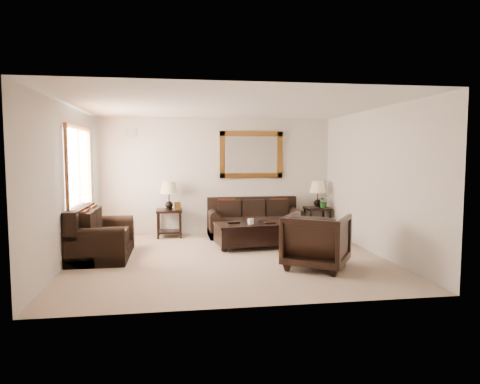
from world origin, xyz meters
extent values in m
cube|color=#9F866E|center=(0.00, 0.00, 0.00)|extent=(5.50, 5.00, 0.01)
cube|color=white|center=(0.00, 0.00, 2.70)|extent=(5.50, 5.00, 0.01)
cube|color=beige|center=(0.00, 2.50, 1.35)|extent=(5.50, 0.01, 2.70)
cube|color=beige|center=(0.00, -2.50, 1.35)|extent=(5.50, 0.01, 2.70)
cube|color=beige|center=(-2.75, 0.00, 1.35)|extent=(0.01, 5.00, 2.70)
cube|color=beige|center=(2.75, 0.00, 1.35)|extent=(0.01, 5.00, 2.70)
cube|color=white|center=(-2.73, 0.90, 1.55)|extent=(0.01, 1.80, 1.50)
cube|color=brown|center=(-2.70, 0.90, 2.34)|extent=(0.06, 1.96, 0.08)
cube|color=brown|center=(-2.70, 0.90, 0.76)|extent=(0.06, 1.96, 0.08)
cube|color=brown|center=(-2.70, -0.04, 1.55)|extent=(0.06, 0.08, 1.50)
cube|color=brown|center=(-2.70, 1.84, 1.55)|extent=(0.06, 0.08, 1.50)
cube|color=brown|center=(-2.70, 0.90, 1.55)|extent=(0.05, 0.05, 1.50)
cube|color=#522910|center=(0.86, 2.46, 1.85)|extent=(1.50, 0.06, 1.10)
cube|color=white|center=(0.86, 2.48, 1.85)|extent=(1.26, 0.01, 0.86)
cube|color=#999999|center=(-1.90, 2.48, 2.35)|extent=(0.25, 0.02, 0.18)
cube|color=black|center=(0.86, 2.03, 0.09)|extent=(2.10, 0.91, 0.17)
cube|color=black|center=(0.86, 2.37, 0.65)|extent=(2.10, 0.21, 0.43)
cube|color=black|center=(0.30, 2.01, 0.30)|extent=(0.54, 0.74, 0.26)
cube|color=black|center=(0.86, 2.01, 0.30)|extent=(0.54, 0.74, 0.26)
cube|color=black|center=(1.42, 2.01, 0.30)|extent=(0.54, 0.74, 0.26)
cube|color=black|center=(-0.09, 2.03, 0.25)|extent=(0.21, 0.91, 0.51)
cylinder|color=black|center=(-0.09, 2.03, 0.51)|extent=(0.21, 0.89, 0.21)
cube|color=black|center=(1.80, 2.03, 0.25)|extent=(0.21, 0.91, 0.51)
cylinder|color=black|center=(1.80, 2.03, 0.51)|extent=(0.21, 0.89, 0.21)
cube|color=#63200D|center=(0.25, 2.20, 0.64)|extent=(0.40, 0.18, 0.41)
cube|color=#63200D|center=(1.47, 2.20, 0.64)|extent=(0.40, 0.18, 0.41)
cube|color=black|center=(-2.24, 0.43, 0.09)|extent=(0.97, 1.64, 0.18)
cube|color=black|center=(-2.62, 0.43, 0.69)|extent=(0.22, 1.64, 0.46)
cube|color=black|center=(-2.22, 0.13, 0.32)|extent=(0.80, 0.57, 0.28)
cube|color=black|center=(-2.22, 0.72, 0.32)|extent=(0.80, 0.57, 0.28)
cube|color=black|center=(-2.24, -0.28, 0.27)|extent=(0.97, 0.22, 0.54)
cylinder|color=black|center=(-2.24, -0.28, 0.54)|extent=(0.95, 0.22, 0.22)
cube|color=black|center=(-2.24, 1.13, 0.27)|extent=(0.97, 0.22, 0.54)
cylinder|color=black|center=(-2.24, 1.13, 0.54)|extent=(0.95, 0.22, 0.22)
cube|color=#63200D|center=(-2.43, 0.08, 0.68)|extent=(0.19, 0.43, 0.44)
cube|color=#63200D|center=(-2.43, 0.77, 0.68)|extent=(0.19, 0.43, 0.44)
cube|color=black|center=(-1.07, 2.17, 0.60)|extent=(0.57, 0.57, 0.05)
cube|color=black|center=(-1.07, 2.17, 0.12)|extent=(0.48, 0.48, 0.03)
cylinder|color=black|center=(-1.31, 1.93, 0.29)|extent=(0.05, 0.05, 0.57)
cylinder|color=black|center=(-0.82, 1.93, 0.29)|extent=(0.05, 0.05, 0.57)
cylinder|color=black|center=(-1.31, 2.42, 0.29)|extent=(0.05, 0.05, 0.57)
cylinder|color=black|center=(-0.82, 2.42, 0.29)|extent=(0.05, 0.05, 0.57)
sphere|color=black|center=(-1.07, 2.17, 0.73)|extent=(0.18, 0.18, 0.18)
cylinder|color=black|center=(-1.07, 2.17, 0.91)|extent=(0.02, 0.02, 0.37)
cone|color=beige|center=(-1.07, 2.17, 1.12)|extent=(0.39, 0.39, 0.27)
cube|color=#522910|center=(-0.88, 2.07, 0.71)|extent=(0.16, 0.10, 0.18)
cube|color=black|center=(2.40, 2.18, 0.58)|extent=(0.56, 0.56, 0.05)
cube|color=black|center=(2.40, 2.18, 0.12)|extent=(0.47, 0.47, 0.03)
cylinder|color=black|center=(2.16, 1.94, 0.28)|extent=(0.05, 0.05, 0.56)
cylinder|color=black|center=(2.64, 1.94, 0.28)|extent=(0.05, 0.05, 0.56)
cylinder|color=black|center=(2.16, 2.42, 0.28)|extent=(0.05, 0.05, 0.56)
cylinder|color=black|center=(2.64, 2.42, 0.28)|extent=(0.05, 0.05, 0.56)
sphere|color=black|center=(2.40, 2.18, 0.71)|extent=(0.17, 0.17, 0.17)
cylinder|color=black|center=(2.40, 2.18, 0.89)|extent=(0.02, 0.02, 0.36)
cone|color=beige|center=(2.40, 2.18, 1.09)|extent=(0.38, 0.38, 0.26)
sphere|color=black|center=(-0.02, 0.51, 0.05)|extent=(0.13, 0.13, 0.13)
sphere|color=black|center=(1.19, 0.51, 0.05)|extent=(0.13, 0.13, 0.13)
sphere|color=black|center=(-0.02, 1.06, 0.05)|extent=(0.13, 0.13, 0.13)
sphere|color=black|center=(1.19, 1.06, 0.05)|extent=(0.13, 0.13, 0.13)
cube|color=black|center=(0.58, 0.78, 0.29)|extent=(1.50, 0.91, 0.40)
cube|color=black|center=(0.58, 0.78, 0.47)|extent=(1.53, 0.93, 0.04)
cube|color=black|center=(0.20, 0.84, 0.51)|extent=(0.26, 0.19, 0.03)
cube|color=black|center=(0.91, 0.73, 0.51)|extent=(0.23, 0.18, 0.03)
cube|color=white|center=(0.53, 0.67, 0.55)|extent=(0.12, 0.10, 0.11)
imported|color=black|center=(1.34, -0.87, 0.49)|extent=(1.29, 1.27, 0.98)
imported|color=#1F581E|center=(2.52, 2.08, 0.73)|extent=(0.33, 0.35, 0.24)
camera|label=1|loc=(-0.93, -7.48, 1.85)|focal=32.00mm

